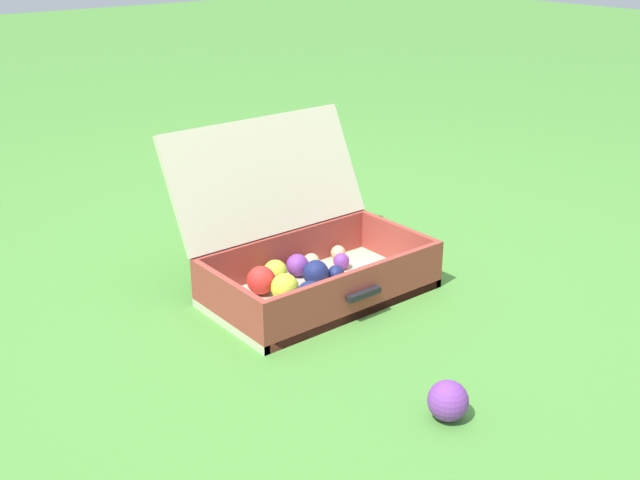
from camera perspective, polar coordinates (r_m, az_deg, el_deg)
The scene contains 3 objects.
ground_plane at distance 2.29m, azimuth -0.91°, elevation -3.75°, with size 16.00×16.00×0.00m, color #4C8C38.
open_suitcase at distance 2.25m, azimuth -1.23°, elevation -1.25°, with size 0.64×0.54×0.46m.
stray_ball_on_grass at distance 1.74m, azimuth 9.31°, elevation -11.49°, with size 0.09×0.09×0.09m, color purple.
Camera 1 is at (-1.26, -1.63, 1.00)m, focal length 43.91 mm.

